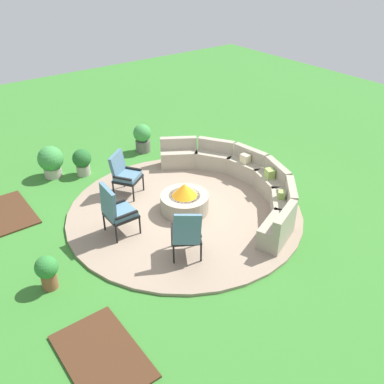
{
  "coord_description": "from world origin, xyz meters",
  "views": [
    {
      "loc": [
        6.25,
        -4.51,
        5.21
      ],
      "look_at": [
        0.0,
        0.2,
        0.45
      ],
      "focal_mm": 39.62,
      "sensor_mm": 36.0,
      "label": 1
    }
  ],
  "objects_px": {
    "potted_plant_1": "(51,161)",
    "potted_plant_3": "(47,271)",
    "lounge_chair_back_left": "(186,233)",
    "lounge_chair_front_right": "(116,210)",
    "potted_plant_2": "(82,161)",
    "fire_pit": "(185,200)",
    "lounge_chair_front_left": "(124,173)",
    "curved_stone_bench": "(243,180)",
    "potted_plant_0": "(142,137)"
  },
  "relations": [
    {
      "from": "potted_plant_1",
      "to": "potted_plant_3",
      "type": "height_order",
      "value": "potted_plant_1"
    },
    {
      "from": "lounge_chair_back_left",
      "to": "lounge_chair_front_right",
      "type": "bearing_deg",
      "value": 146.58
    },
    {
      "from": "potted_plant_2",
      "to": "potted_plant_3",
      "type": "relative_size",
      "value": 1.06
    },
    {
      "from": "fire_pit",
      "to": "lounge_chair_front_left",
      "type": "relative_size",
      "value": 1.03
    },
    {
      "from": "curved_stone_bench",
      "to": "potted_plant_3",
      "type": "bearing_deg",
      "value": -86.1
    },
    {
      "from": "lounge_chair_front_right",
      "to": "potted_plant_0",
      "type": "bearing_deg",
      "value": 141.72
    },
    {
      "from": "lounge_chair_back_left",
      "to": "potted_plant_1",
      "type": "relative_size",
      "value": 1.28
    },
    {
      "from": "curved_stone_bench",
      "to": "lounge_chair_back_left",
      "type": "height_order",
      "value": "lounge_chair_back_left"
    },
    {
      "from": "lounge_chair_front_right",
      "to": "curved_stone_bench",
      "type": "bearing_deg",
      "value": 85.51
    },
    {
      "from": "potted_plant_1",
      "to": "potted_plant_3",
      "type": "relative_size",
      "value": 1.25
    },
    {
      "from": "lounge_chair_back_left",
      "to": "potted_plant_3",
      "type": "xyz_separation_m",
      "value": [
        -0.81,
        -2.32,
        -0.23
      ]
    },
    {
      "from": "potted_plant_3",
      "to": "curved_stone_bench",
      "type": "bearing_deg",
      "value": 93.9
    },
    {
      "from": "potted_plant_1",
      "to": "potted_plant_3",
      "type": "distance_m",
      "value": 4.07
    },
    {
      "from": "curved_stone_bench",
      "to": "lounge_chair_front_left",
      "type": "relative_size",
      "value": 4.42
    },
    {
      "from": "lounge_chair_front_left",
      "to": "lounge_chair_front_right",
      "type": "distance_m",
      "value": 1.55
    },
    {
      "from": "lounge_chair_front_right",
      "to": "potted_plant_0",
      "type": "xyz_separation_m",
      "value": [
        -3.07,
        2.45,
        -0.2
      ]
    },
    {
      "from": "potted_plant_0",
      "to": "potted_plant_3",
      "type": "relative_size",
      "value": 1.23
    },
    {
      "from": "lounge_chair_front_right",
      "to": "potted_plant_1",
      "type": "xyz_separation_m",
      "value": [
        -3.18,
        -0.12,
        -0.2
      ]
    },
    {
      "from": "lounge_chair_front_left",
      "to": "potted_plant_3",
      "type": "xyz_separation_m",
      "value": [
        1.86,
        -2.54,
        -0.23
      ]
    },
    {
      "from": "fire_pit",
      "to": "potted_plant_3",
      "type": "xyz_separation_m",
      "value": [
        0.46,
        -3.21,
        0.06
      ]
    },
    {
      "from": "potted_plant_2",
      "to": "potted_plant_3",
      "type": "height_order",
      "value": "potted_plant_2"
    },
    {
      "from": "lounge_chair_back_left",
      "to": "potted_plant_2",
      "type": "relative_size",
      "value": 1.51
    },
    {
      "from": "curved_stone_bench",
      "to": "lounge_chair_back_left",
      "type": "xyz_separation_m",
      "value": [
        1.14,
        -2.45,
        0.25
      ]
    },
    {
      "from": "fire_pit",
      "to": "potted_plant_1",
      "type": "xyz_separation_m",
      "value": [
        -3.31,
        -1.68,
        0.12
      ]
    },
    {
      "from": "fire_pit",
      "to": "potted_plant_2",
      "type": "xyz_separation_m",
      "value": [
        -2.94,
        -1.02,
        0.07
      ]
    },
    {
      "from": "curved_stone_bench",
      "to": "lounge_chair_back_left",
      "type": "relative_size",
      "value": 4.38
    },
    {
      "from": "fire_pit",
      "to": "potted_plant_0",
      "type": "distance_m",
      "value": 3.32
    },
    {
      "from": "potted_plant_1",
      "to": "potted_plant_2",
      "type": "height_order",
      "value": "potted_plant_1"
    },
    {
      "from": "potted_plant_0",
      "to": "potted_plant_1",
      "type": "distance_m",
      "value": 2.57
    },
    {
      "from": "fire_pit",
      "to": "curved_stone_bench",
      "type": "height_order",
      "value": "curved_stone_bench"
    },
    {
      "from": "fire_pit",
      "to": "lounge_chair_front_right",
      "type": "distance_m",
      "value": 1.6
    },
    {
      "from": "lounge_chair_back_left",
      "to": "potted_plant_0",
      "type": "bearing_deg",
      "value": 99.22
    },
    {
      "from": "lounge_chair_front_left",
      "to": "potted_plant_2",
      "type": "xyz_separation_m",
      "value": [
        -1.54,
        -0.35,
        -0.22
      ]
    },
    {
      "from": "lounge_chair_front_right",
      "to": "potted_plant_3",
      "type": "relative_size",
      "value": 1.77
    },
    {
      "from": "lounge_chair_back_left",
      "to": "potted_plant_2",
      "type": "xyz_separation_m",
      "value": [
        -4.22,
        -0.14,
        -0.22
      ]
    },
    {
      "from": "curved_stone_bench",
      "to": "potted_plant_1",
      "type": "height_order",
      "value": "potted_plant_1"
    },
    {
      "from": "lounge_chair_front_right",
      "to": "lounge_chair_back_left",
      "type": "bearing_deg",
      "value": 26.03
    },
    {
      "from": "lounge_chair_front_left",
      "to": "potted_plant_3",
      "type": "height_order",
      "value": "lounge_chair_front_left"
    },
    {
      "from": "potted_plant_0",
      "to": "potted_plant_2",
      "type": "xyz_separation_m",
      "value": [
        0.25,
        -1.91,
        -0.05
      ]
    },
    {
      "from": "potted_plant_0",
      "to": "lounge_chair_back_left",
      "type": "bearing_deg",
      "value": -21.69
    },
    {
      "from": "curved_stone_bench",
      "to": "potted_plant_0",
      "type": "xyz_separation_m",
      "value": [
        -3.33,
        -0.68,
        0.07
      ]
    },
    {
      "from": "lounge_chair_back_left",
      "to": "potted_plant_3",
      "type": "height_order",
      "value": "lounge_chair_back_left"
    },
    {
      "from": "lounge_chair_front_right",
      "to": "lounge_chair_back_left",
      "type": "relative_size",
      "value": 1.11
    },
    {
      "from": "lounge_chair_front_right",
      "to": "potted_plant_0",
      "type": "distance_m",
      "value": 3.93
    },
    {
      "from": "potted_plant_1",
      "to": "potted_plant_3",
      "type": "bearing_deg",
      "value": -22.08
    },
    {
      "from": "lounge_chair_front_left",
      "to": "lounge_chair_front_right",
      "type": "xyz_separation_m",
      "value": [
        1.27,
        -0.89,
        0.03
      ]
    },
    {
      "from": "lounge_chair_front_left",
      "to": "potted_plant_0",
      "type": "distance_m",
      "value": 2.39
    },
    {
      "from": "lounge_chair_front_left",
      "to": "lounge_chair_back_left",
      "type": "relative_size",
      "value": 0.99
    },
    {
      "from": "potted_plant_0",
      "to": "potted_plant_3",
      "type": "distance_m",
      "value": 5.49
    },
    {
      "from": "fire_pit",
      "to": "curved_stone_bench",
      "type": "distance_m",
      "value": 1.57
    }
  ]
}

